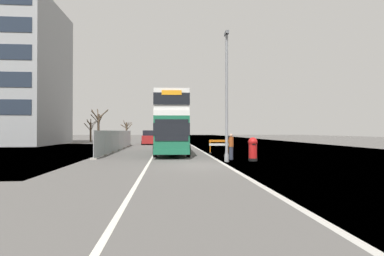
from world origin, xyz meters
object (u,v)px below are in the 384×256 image
lamppost_foreground (227,100)px  car_oncoming_near (149,138)px  double_decker_bus (172,123)px  roadworks_barrier (219,145)px  red_pillar_postbox (253,148)px  car_receding_mid (169,137)px  pedestrian_at_kerb (231,147)px

lamppost_foreground → car_oncoming_near: (-6.45, 25.78, -2.96)m
double_decker_bus → roadworks_barrier: size_ratio=6.31×
double_decker_bus → red_pillar_postbox: double_decker_bus is taller
roadworks_barrier → car_receding_mid: 28.15m
lamppost_foreground → car_oncoming_near: bearing=104.0°
red_pillar_postbox → double_decker_bus: bearing=127.2°
red_pillar_postbox → car_oncoming_near: car_oncoming_near is taller
double_decker_bus → car_oncoming_near: size_ratio=2.71×
car_receding_mid → pedestrian_at_kerb: 34.34m
lamppost_foreground → car_oncoming_near: lamppost_foreground is taller
lamppost_foreground → roadworks_barrier: bearing=84.0°
lamppost_foreground → red_pillar_postbox: size_ratio=5.37×
red_pillar_postbox → roadworks_barrier: bearing=97.8°
red_pillar_postbox → roadworks_barrier: size_ratio=0.86×
red_pillar_postbox → car_receding_mid: 35.54m
double_decker_bus → car_receding_mid: size_ratio=2.69×
car_oncoming_near → pedestrian_at_kerb: size_ratio=2.35×
lamppost_foreground → red_pillar_postbox: bearing=12.9°
double_decker_bus → car_receding_mid: double_decker_bus is taller
car_receding_mid → car_oncoming_near: bearing=-106.6°
double_decker_bus → roadworks_barrier: (4.19, 0.48, -1.87)m
lamppost_foreground → red_pillar_postbox: lamppost_foreground is taller
car_receding_mid → roadworks_barrier: bearing=-81.1°
red_pillar_postbox → roadworks_barrier: (-1.00, 7.32, -0.09)m
lamppost_foreground → car_oncoming_near: 26.74m
car_oncoming_near → car_receding_mid: size_ratio=0.99×
pedestrian_at_kerb → car_receding_mid: bearing=96.9°
car_oncoming_near → roadworks_barrier: bearing=-68.1°
pedestrian_at_kerb → double_decker_bus: bearing=124.4°
lamppost_foreground → car_receding_mid: size_ratio=1.98×
lamppost_foreground → pedestrian_at_kerb: 3.42m
lamppost_foreground → red_pillar_postbox: 3.60m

